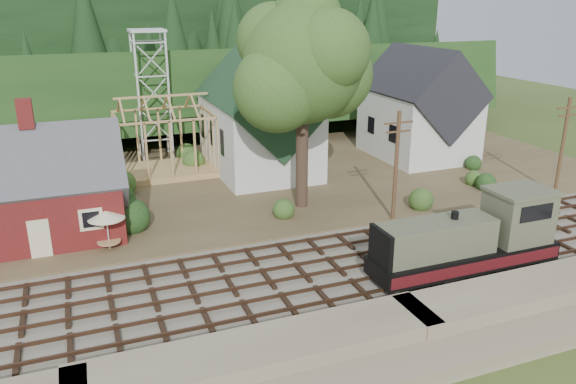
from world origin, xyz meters
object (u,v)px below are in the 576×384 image
object	(u,v)px
car_blue	(118,207)
car_red	(447,147)
locomotive	(472,240)
patio_set	(106,217)

from	to	relation	value
car_blue	car_red	distance (m)	33.30
car_red	car_blue	bearing A→B (deg)	120.52
locomotive	car_red	bearing A→B (deg)	56.47
locomotive	car_red	size ratio (longest dim) A/B	2.91
locomotive	patio_set	world-z (taller)	locomotive
car_red	patio_set	xyz separation A→B (m)	(-33.80, -11.66, 1.58)
locomotive	car_blue	bearing A→B (deg)	138.71
car_blue	car_red	xyz separation A→B (m)	(32.75, 6.03, -0.11)
car_blue	patio_set	world-z (taller)	patio_set
locomotive	patio_set	distance (m)	21.83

